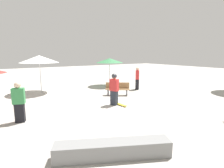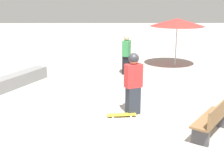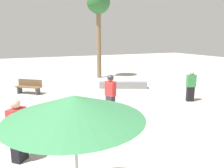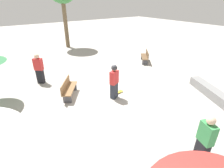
{
  "view_description": "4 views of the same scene",
  "coord_description": "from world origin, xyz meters",
  "px_view_note": "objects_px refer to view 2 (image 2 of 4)",
  "views": [
    {
      "loc": [
        6.02,
        7.51,
        2.77
      ],
      "look_at": [
        0.72,
        -0.72,
        1.07
      ],
      "focal_mm": 28.0,
      "sensor_mm": 36.0,
      "label": 1
    },
    {
      "loc": [
        -7.34,
        0.45,
        3.24
      ],
      "look_at": [
        1.28,
        0.37,
        0.77
      ],
      "focal_mm": 50.0,
      "sensor_mm": 36.0,
      "label": 2
    },
    {
      "loc": [
        -2.88,
        -8.73,
        3.31
      ],
      "look_at": [
        1.08,
        0.01,
        1.26
      ],
      "focal_mm": 35.0,
      "sensor_mm": 36.0,
      "label": 3
    },
    {
      "loc": [
        7.07,
        -4.62,
        4.51
      ],
      "look_at": [
        1.08,
        -0.47,
        0.9
      ],
      "focal_mm": 28.0,
      "sensor_mm": 36.0,
      "label": 4
    }
  ],
  "objects_px": {
    "skater_main": "(133,82)",
    "bench_near": "(213,119)",
    "concrete_ledge": "(15,81)",
    "shade_umbrella_red": "(177,22)",
    "skateboard": "(122,115)",
    "bystander_watching": "(126,55)"
  },
  "relations": [
    {
      "from": "concrete_ledge",
      "to": "bystander_watching",
      "type": "relative_size",
      "value": 1.83
    },
    {
      "from": "skater_main",
      "to": "bystander_watching",
      "type": "bearing_deg",
      "value": -114.53
    },
    {
      "from": "skateboard",
      "to": "bystander_watching",
      "type": "height_order",
      "value": "bystander_watching"
    },
    {
      "from": "skater_main",
      "to": "bench_near",
      "type": "distance_m",
      "value": 2.35
    },
    {
      "from": "bench_near",
      "to": "bystander_watching",
      "type": "distance_m",
      "value": 6.28
    },
    {
      "from": "skateboard",
      "to": "concrete_ledge",
      "type": "relative_size",
      "value": 0.27
    },
    {
      "from": "skater_main",
      "to": "skateboard",
      "type": "height_order",
      "value": "skater_main"
    },
    {
      "from": "concrete_ledge",
      "to": "bystander_watching",
      "type": "xyz_separation_m",
      "value": [
        1.84,
        -4.15,
        0.61
      ]
    },
    {
      "from": "bench_near",
      "to": "shade_umbrella_red",
      "type": "distance_m",
      "value": 7.68
    },
    {
      "from": "bench_near",
      "to": "skateboard",
      "type": "bearing_deg",
      "value": 95.68
    },
    {
      "from": "skateboard",
      "to": "bench_near",
      "type": "height_order",
      "value": "bench_near"
    },
    {
      "from": "bench_near",
      "to": "bystander_watching",
      "type": "height_order",
      "value": "bystander_watching"
    },
    {
      "from": "bystander_watching",
      "to": "skater_main",
      "type": "bearing_deg",
      "value": 18.7
    },
    {
      "from": "concrete_ledge",
      "to": "bystander_watching",
      "type": "bearing_deg",
      "value": -66.07
    },
    {
      "from": "shade_umbrella_red",
      "to": "bystander_watching",
      "type": "distance_m",
      "value": 3.03
    },
    {
      "from": "skateboard",
      "to": "skater_main",
      "type": "bearing_deg",
      "value": -150.63
    },
    {
      "from": "bench_near",
      "to": "bystander_watching",
      "type": "xyz_separation_m",
      "value": [
        6.03,
        1.72,
        0.41
      ]
    },
    {
      "from": "concrete_ledge",
      "to": "shade_umbrella_red",
      "type": "distance_m",
      "value": 7.53
    },
    {
      "from": "concrete_ledge",
      "to": "shade_umbrella_red",
      "type": "bearing_deg",
      "value": -63.22
    },
    {
      "from": "skateboard",
      "to": "bench_near",
      "type": "xyz_separation_m",
      "value": [
        -1.21,
        -2.1,
        0.37
      ]
    },
    {
      "from": "bench_near",
      "to": "shade_umbrella_red",
      "type": "xyz_separation_m",
      "value": [
        7.48,
        -0.65,
        1.62
      ]
    },
    {
      "from": "skateboard",
      "to": "bench_near",
      "type": "bearing_deg",
      "value": 143.75
    }
  ]
}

